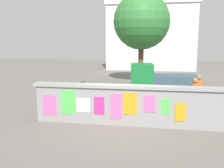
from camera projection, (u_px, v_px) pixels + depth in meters
name	position (u px, v px, depth m)	size (l,w,h in m)	color
ground	(140.00, 87.00, 16.67)	(60.00, 60.00, 0.00)	#605B56
poster_wall	(125.00, 105.00, 8.77)	(6.87, 0.42, 1.47)	gray
auto_rickshaw_truck	(160.00, 81.00, 13.48)	(3.72, 1.83, 1.85)	black
motorcycle	(92.00, 90.00, 13.31)	(1.90, 0.56, 0.87)	black
bicycle_near	(85.00, 106.00, 10.23)	(1.71, 0.44, 0.95)	black
bicycle_far	(150.00, 104.00, 10.57)	(1.66, 0.59, 0.95)	black
person_walking	(198.00, 90.00, 10.44)	(0.48, 0.48, 1.62)	yellow
person_bystander	(195.00, 94.00, 9.56)	(0.48, 0.48, 1.62)	purple
tree_roadside	(142.00, 22.00, 18.18)	(4.19, 4.19, 6.69)	brown
building_background	(151.00, 36.00, 28.61)	(10.26, 4.30, 7.77)	silver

